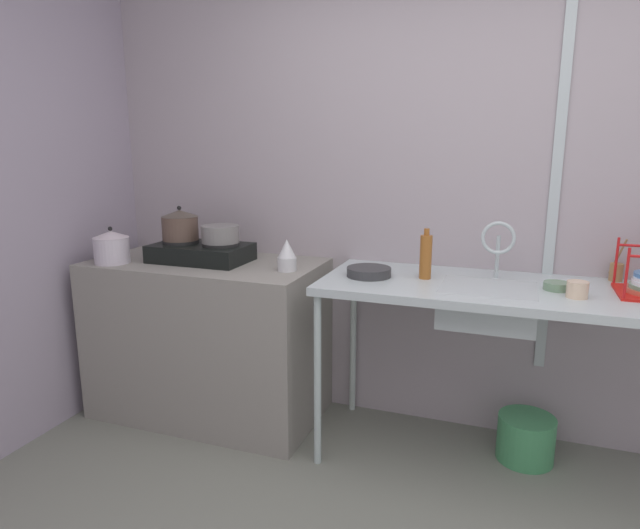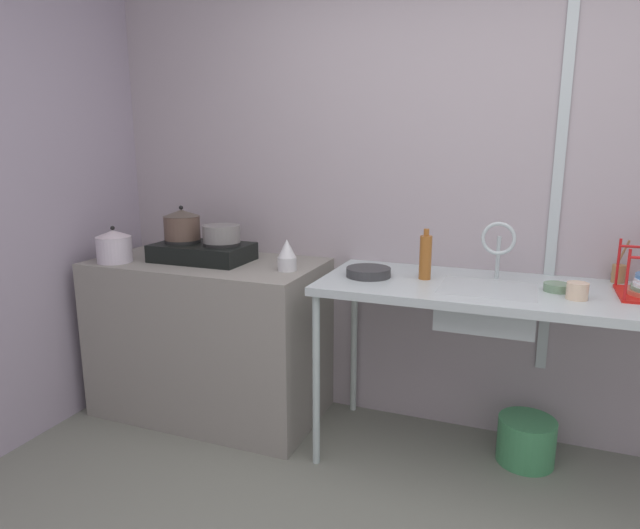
{
  "view_description": "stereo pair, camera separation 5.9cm",
  "coord_description": "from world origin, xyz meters",
  "px_view_note": "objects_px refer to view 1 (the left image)",
  "views": [
    {
      "loc": [
        0.22,
        -1.28,
        1.55
      ],
      "look_at": [
        -0.72,
        1.31,
        0.94
      ],
      "focal_mm": 30.55,
      "sensor_mm": 36.0,
      "label": 1
    },
    {
      "loc": [
        0.28,
        -1.26,
        1.55
      ],
      "look_at": [
        -0.72,
        1.31,
        0.94
      ],
      "focal_mm": 30.55,
      "sensor_mm": 36.0,
      "label": 2
    }
  ],
  "objects_px": {
    "sink_basin": "(487,305)",
    "faucet": "(498,241)",
    "frying_pan": "(369,272)",
    "small_bowl_on_drainboard": "(556,286)",
    "pot_on_right_burner": "(220,234)",
    "bucket_on_floor": "(526,438)",
    "percolator": "(287,256)",
    "pot_beside_stove": "(112,247)",
    "utensil_jar": "(616,271)",
    "pot_on_left_burner": "(180,225)",
    "cup_by_rack": "(577,289)",
    "stove": "(201,252)",
    "bottle_by_sink": "(426,256)"
  },
  "relations": [
    {
      "from": "pot_on_right_burner",
      "to": "utensil_jar",
      "type": "distance_m",
      "value": 2.02
    },
    {
      "from": "pot_on_right_burner",
      "to": "percolator",
      "type": "bearing_deg",
      "value": -7.04
    },
    {
      "from": "percolator",
      "to": "faucet",
      "type": "relative_size",
      "value": 0.57
    },
    {
      "from": "stove",
      "to": "bucket_on_floor",
      "type": "relative_size",
      "value": 1.93
    },
    {
      "from": "percolator",
      "to": "pot_on_left_burner",
      "type": "bearing_deg",
      "value": 175.63
    },
    {
      "from": "stove",
      "to": "bucket_on_floor",
      "type": "distance_m",
      "value": 1.97
    },
    {
      "from": "stove",
      "to": "sink_basin",
      "type": "xyz_separation_m",
      "value": [
        1.56,
        -0.04,
        -0.14
      ]
    },
    {
      "from": "pot_beside_stove",
      "to": "frying_pan",
      "type": "bearing_deg",
      "value": 7.28
    },
    {
      "from": "percolator",
      "to": "utensil_jar",
      "type": "relative_size",
      "value": 0.79
    },
    {
      "from": "pot_beside_stove",
      "to": "percolator",
      "type": "distance_m",
      "value": 1.0
    },
    {
      "from": "bucket_on_floor",
      "to": "percolator",
      "type": "bearing_deg",
      "value": -173.61
    },
    {
      "from": "sink_basin",
      "to": "faucet",
      "type": "bearing_deg",
      "value": 80.56
    },
    {
      "from": "stove",
      "to": "pot_on_right_burner",
      "type": "height_order",
      "value": "pot_on_right_burner"
    },
    {
      "from": "stove",
      "to": "percolator",
      "type": "distance_m",
      "value": 0.55
    },
    {
      "from": "pot_on_left_burner",
      "to": "bottle_by_sink",
      "type": "relative_size",
      "value": 0.83
    },
    {
      "from": "sink_basin",
      "to": "bucket_on_floor",
      "type": "bearing_deg",
      "value": 29.99
    },
    {
      "from": "pot_on_right_burner",
      "to": "pot_beside_stove",
      "type": "xyz_separation_m",
      "value": [
        -0.57,
        -0.21,
        -0.07
      ]
    },
    {
      "from": "pot_beside_stove",
      "to": "sink_basin",
      "type": "height_order",
      "value": "pot_beside_stove"
    },
    {
      "from": "bucket_on_floor",
      "to": "frying_pan",
      "type": "bearing_deg",
      "value": -171.97
    },
    {
      "from": "pot_beside_stove",
      "to": "bucket_on_floor",
      "type": "relative_size",
      "value": 0.73
    },
    {
      "from": "pot_on_right_burner",
      "to": "percolator",
      "type": "distance_m",
      "value": 0.43
    },
    {
      "from": "pot_on_left_burner",
      "to": "percolator",
      "type": "relative_size",
      "value": 1.24
    },
    {
      "from": "pot_beside_stove",
      "to": "faucet",
      "type": "xyz_separation_m",
      "value": [
        2.02,
        0.31,
        0.1
      ]
    },
    {
      "from": "cup_by_rack",
      "to": "bottle_by_sink",
      "type": "distance_m",
      "value": 0.69
    },
    {
      "from": "utensil_jar",
      "to": "bottle_by_sink",
      "type": "bearing_deg",
      "value": -163.16
    },
    {
      "from": "percolator",
      "to": "cup_by_rack",
      "type": "distance_m",
      "value": 1.37
    },
    {
      "from": "pot_on_right_burner",
      "to": "faucet",
      "type": "bearing_deg",
      "value": 4.12
    },
    {
      "from": "pot_on_left_burner",
      "to": "cup_by_rack",
      "type": "height_order",
      "value": "pot_on_left_burner"
    },
    {
      "from": "pot_on_right_burner",
      "to": "sink_basin",
      "type": "bearing_deg",
      "value": -1.73
    },
    {
      "from": "pot_on_left_burner",
      "to": "cup_by_rack",
      "type": "xyz_separation_m",
      "value": [
        2.05,
        -0.1,
        -0.16
      ]
    },
    {
      "from": "frying_pan",
      "to": "bucket_on_floor",
      "type": "distance_m",
      "value": 1.15
    },
    {
      "from": "pot_on_left_burner",
      "to": "faucet",
      "type": "xyz_separation_m",
      "value": [
        1.71,
        0.1,
        -0.01
      ]
    },
    {
      "from": "pot_on_right_burner",
      "to": "bottle_by_sink",
      "type": "xyz_separation_m",
      "value": [
        1.12,
        0.03,
        -0.05
      ]
    },
    {
      "from": "faucet",
      "to": "cup_by_rack",
      "type": "bearing_deg",
      "value": -30.49
    },
    {
      "from": "frying_pan",
      "to": "small_bowl_on_drainboard",
      "type": "relative_size",
      "value": 1.95
    },
    {
      "from": "stove",
      "to": "bucket_on_floor",
      "type": "xyz_separation_m",
      "value": [
        1.78,
        0.09,
        -0.85
      ]
    },
    {
      "from": "bottle_by_sink",
      "to": "bucket_on_floor",
      "type": "xyz_separation_m",
      "value": [
        0.53,
        0.06,
        -0.9
      ]
    },
    {
      "from": "pot_on_left_burner",
      "to": "cup_by_rack",
      "type": "bearing_deg",
      "value": -2.71
    },
    {
      "from": "cup_by_rack",
      "to": "utensil_jar",
      "type": "relative_size",
      "value": 0.42
    },
    {
      "from": "bottle_by_sink",
      "to": "small_bowl_on_drainboard",
      "type": "bearing_deg",
      "value": -1.47
    },
    {
      "from": "stove",
      "to": "frying_pan",
      "type": "relative_size",
      "value": 2.43
    },
    {
      "from": "frying_pan",
      "to": "stove",
      "type": "bearing_deg",
      "value": 178.45
    },
    {
      "from": "percolator",
      "to": "small_bowl_on_drainboard",
      "type": "xyz_separation_m",
      "value": [
        1.3,
        0.06,
        -0.06
      ]
    },
    {
      "from": "percolator",
      "to": "cup_by_rack",
      "type": "bearing_deg",
      "value": -1.89
    },
    {
      "from": "bottle_by_sink",
      "to": "cup_by_rack",
      "type": "bearing_deg",
      "value": -10.35
    },
    {
      "from": "pot_beside_stove",
      "to": "frying_pan",
      "type": "xyz_separation_m",
      "value": [
        1.42,
        0.18,
        -0.07
      ]
    },
    {
      "from": "percolator",
      "to": "frying_pan",
      "type": "height_order",
      "value": "percolator"
    },
    {
      "from": "stove",
      "to": "bottle_by_sink",
      "type": "xyz_separation_m",
      "value": [
        1.25,
        0.03,
        0.06
      ]
    },
    {
      "from": "pot_beside_stove",
      "to": "pot_on_left_burner",
      "type": "bearing_deg",
      "value": 33.85
    },
    {
      "from": "pot_on_right_burner",
      "to": "percolator",
      "type": "xyz_separation_m",
      "value": [
        0.42,
        -0.05,
        -0.08
      ]
    }
  ]
}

